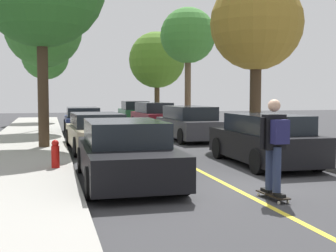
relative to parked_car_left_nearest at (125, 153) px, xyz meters
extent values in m
plane|color=#353538|center=(2.08, -1.16, -0.67)|extent=(80.00, 80.00, 0.00)
cube|color=#9E9B93|center=(-2.50, -1.16, -0.60)|extent=(2.91, 56.00, 0.14)
cube|color=gold|center=(2.08, 2.84, -0.66)|extent=(0.12, 39.20, 0.01)
cube|color=black|center=(0.00, -0.06, -0.16)|extent=(1.94, 4.45, 0.66)
cube|color=black|center=(0.00, 0.17, 0.44)|extent=(1.69, 2.57, 0.53)
cylinder|color=black|center=(0.85, -1.59, -0.35)|extent=(0.23, 0.64, 0.64)
cylinder|color=black|center=(-0.90, -1.56, -0.35)|extent=(0.23, 0.64, 0.64)
cylinder|color=black|center=(0.90, 1.43, -0.35)|extent=(0.23, 0.64, 0.64)
cylinder|color=black|center=(-0.85, 1.46, -0.35)|extent=(0.23, 0.64, 0.64)
cube|color=#BCAD89|center=(0.00, 5.95, -0.17)|extent=(2.02, 4.64, 0.64)
cube|color=black|center=(-0.01, 6.17, 0.39)|extent=(1.72, 2.68, 0.48)
cylinder|color=black|center=(0.92, 4.40, -0.35)|extent=(0.24, 0.65, 0.64)
cylinder|color=black|center=(-0.81, 4.33, -0.35)|extent=(0.24, 0.65, 0.64)
cylinder|color=black|center=(0.80, 7.57, -0.35)|extent=(0.24, 0.65, 0.64)
cylinder|color=black|center=(-0.92, 7.51, -0.35)|extent=(0.24, 0.65, 0.64)
cube|color=navy|center=(0.00, 13.07, -0.17)|extent=(1.79, 4.12, 0.64)
cube|color=black|center=(0.00, 13.08, 0.39)|extent=(1.56, 2.58, 0.48)
cylinder|color=black|center=(0.78, 11.71, -0.35)|extent=(0.23, 0.64, 0.64)
cylinder|color=black|center=(-0.82, 11.73, -0.35)|extent=(0.23, 0.64, 0.64)
cylinder|color=black|center=(0.82, 14.40, -0.35)|extent=(0.23, 0.64, 0.64)
cylinder|color=black|center=(-0.79, 14.42, -0.35)|extent=(0.23, 0.64, 0.64)
cube|color=black|center=(4.16, 1.52, -0.12)|extent=(1.83, 4.22, 0.74)
cube|color=black|center=(4.16, 1.33, 0.50)|extent=(1.59, 2.57, 0.49)
cylinder|color=black|center=(3.37, 2.93, -0.35)|extent=(0.23, 0.64, 0.64)
cylinder|color=black|center=(5.00, 2.90, -0.35)|extent=(0.23, 0.64, 0.64)
cylinder|color=black|center=(3.32, 0.15, -0.35)|extent=(0.23, 0.64, 0.64)
cylinder|color=black|center=(4.95, 0.12, -0.35)|extent=(0.23, 0.64, 0.64)
cube|color=#38383D|center=(4.16, 8.41, -0.13)|extent=(1.85, 4.48, 0.72)
cube|color=black|center=(4.16, 8.42, 0.51)|extent=(1.61, 2.96, 0.55)
cylinder|color=black|center=(3.31, 9.92, -0.35)|extent=(0.23, 0.64, 0.64)
cylinder|color=black|center=(4.94, 9.96, -0.35)|extent=(0.23, 0.64, 0.64)
cylinder|color=black|center=(3.38, 6.87, -0.35)|extent=(0.23, 0.64, 0.64)
cylinder|color=black|center=(5.01, 6.91, -0.35)|extent=(0.23, 0.64, 0.64)
cube|color=maroon|center=(4.16, 15.10, -0.12)|extent=(1.90, 4.50, 0.73)
cube|color=black|center=(4.16, 15.19, 0.53)|extent=(1.64, 2.96, 0.58)
cylinder|color=black|center=(3.29, 16.60, -0.35)|extent=(0.24, 0.65, 0.64)
cylinder|color=black|center=(4.93, 16.65, -0.35)|extent=(0.24, 0.65, 0.64)
cylinder|color=black|center=(3.39, 13.56, -0.35)|extent=(0.24, 0.65, 0.64)
cylinder|color=black|center=(5.03, 13.61, -0.35)|extent=(0.24, 0.65, 0.64)
cube|color=#1E5B33|center=(4.16, 21.14, -0.12)|extent=(1.96, 4.17, 0.74)
cube|color=black|center=(4.15, 20.89, 0.53)|extent=(1.69, 2.45, 0.56)
cylinder|color=black|center=(3.34, 22.53, -0.35)|extent=(0.24, 0.65, 0.64)
cylinder|color=black|center=(5.06, 22.47, -0.35)|extent=(0.24, 0.65, 0.64)
cylinder|color=black|center=(3.26, 19.80, -0.35)|extent=(0.24, 0.65, 0.64)
cylinder|color=black|center=(4.98, 19.75, -0.35)|extent=(0.24, 0.65, 0.64)
cylinder|color=#3D2D1E|center=(-1.82, 6.27, 1.53)|extent=(0.37, 0.37, 4.12)
cylinder|color=#4C3823|center=(-1.82, 12.57, 1.45)|extent=(0.33, 0.33, 3.96)
sphere|color=#3D7F33|center=(-1.82, 12.57, 4.40)|extent=(3.66, 3.66, 3.66)
cylinder|color=#4C3823|center=(-1.82, 20.97, 1.20)|extent=(0.29, 0.29, 3.47)
sphere|color=#3D7F33|center=(-1.82, 20.97, 3.79)|extent=(3.06, 3.06, 3.06)
cylinder|color=#3D2D1E|center=(5.98, 5.83, 1.28)|extent=(0.43, 0.43, 3.62)
sphere|color=olive|center=(5.98, 5.83, 3.95)|extent=(3.50, 3.50, 3.50)
cylinder|color=brown|center=(5.98, 14.45, 1.57)|extent=(0.35, 0.35, 4.19)
sphere|color=#3D7F33|center=(5.98, 14.45, 4.60)|extent=(3.12, 3.12, 3.12)
cylinder|color=#4C3823|center=(5.98, 21.94, 1.15)|extent=(0.37, 0.37, 3.36)
sphere|color=#4C7A23|center=(5.98, 21.94, 3.78)|extent=(4.07, 4.07, 4.07)
cylinder|color=#B2140F|center=(-1.50, 1.55, -0.25)|extent=(0.20, 0.20, 0.55)
sphere|color=#B2140F|center=(-1.50, 1.55, 0.08)|extent=(0.18, 0.18, 0.18)
cylinder|color=#38383D|center=(-1.75, 14.66, 1.98)|extent=(0.12, 0.12, 5.01)
cube|color=#EAE5C6|center=(-1.75, 14.66, 4.60)|extent=(0.36, 0.24, 0.20)
cube|color=black|center=(2.38, -2.36, -0.58)|extent=(0.30, 0.86, 0.02)
cylinder|color=beige|center=(2.26, -2.03, -0.64)|extent=(0.03, 0.06, 0.06)
cylinder|color=beige|center=(2.45, -2.01, -0.64)|extent=(0.03, 0.06, 0.06)
cylinder|color=beige|center=(2.32, -2.70, -0.64)|extent=(0.03, 0.06, 0.06)
cylinder|color=beige|center=(2.51, -2.69, -0.64)|extent=(0.03, 0.06, 0.06)
cube|color=#99999E|center=(2.35, -2.02, -0.60)|extent=(0.10, 0.05, 0.02)
cube|color=#99999E|center=(2.42, -2.69, -0.60)|extent=(0.10, 0.05, 0.02)
cube|color=black|center=(2.36, -2.14, -0.53)|extent=(0.12, 0.27, 0.06)
cube|color=black|center=(2.41, -2.58, -0.53)|extent=(0.12, 0.27, 0.06)
cylinder|color=#283351|center=(2.37, -2.24, -0.08)|extent=(0.16, 0.16, 0.84)
cylinder|color=#283351|center=(2.40, -2.48, -0.08)|extent=(0.16, 0.16, 0.84)
cube|color=black|center=(2.38, -2.36, 0.60)|extent=(0.42, 0.26, 0.65)
sphere|color=tan|center=(2.38, -2.36, 1.09)|extent=(0.23, 0.23, 0.23)
cylinder|color=black|center=(2.14, -2.38, 0.59)|extent=(0.10, 0.10, 0.58)
cylinder|color=black|center=(2.63, -2.33, 0.59)|extent=(0.10, 0.10, 0.58)
cube|color=#1E1E4C|center=(2.40, -2.56, 0.62)|extent=(0.32, 0.21, 0.44)
camera|label=1|loc=(-1.63, -9.82, 1.30)|focal=47.85mm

